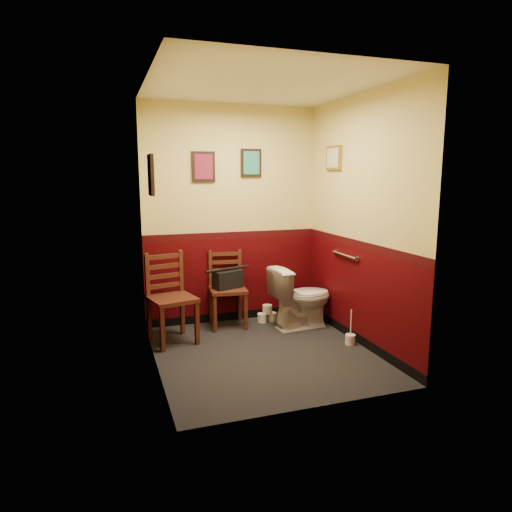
# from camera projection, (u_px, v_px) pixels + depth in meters

# --- Properties ---
(floor) EXTENTS (2.20, 2.40, 0.00)m
(floor) POSITION_uv_depth(u_px,v_px,m) (264.00, 353.00, 4.80)
(floor) COLOR black
(floor) RESTS_ON ground
(ceiling) EXTENTS (2.20, 2.40, 0.00)m
(ceiling) POSITION_uv_depth(u_px,v_px,m) (264.00, 84.00, 4.33)
(ceiling) COLOR silver
(ceiling) RESTS_ON ground
(wall_back) EXTENTS (2.20, 0.00, 2.70)m
(wall_back) POSITION_uv_depth(u_px,v_px,m) (232.00, 216.00, 5.68)
(wall_back) COLOR #390306
(wall_back) RESTS_ON ground
(wall_front) EXTENTS (2.20, 0.00, 2.70)m
(wall_front) POSITION_uv_depth(u_px,v_px,m) (317.00, 242.00, 3.44)
(wall_front) COLOR #390306
(wall_front) RESTS_ON ground
(wall_left) EXTENTS (0.00, 2.40, 2.70)m
(wall_left) POSITION_uv_depth(u_px,v_px,m) (152.00, 230.00, 4.21)
(wall_left) COLOR #390306
(wall_left) RESTS_ON ground
(wall_right) EXTENTS (0.00, 2.40, 2.70)m
(wall_right) POSITION_uv_depth(u_px,v_px,m) (360.00, 222.00, 4.91)
(wall_right) COLOR #390306
(wall_right) RESTS_ON ground
(grab_bar) EXTENTS (0.05, 0.56, 0.06)m
(grab_bar) POSITION_uv_depth(u_px,v_px,m) (345.00, 255.00, 5.20)
(grab_bar) COLOR silver
(grab_bar) RESTS_ON wall_right
(framed_print_back_a) EXTENTS (0.28, 0.04, 0.36)m
(framed_print_back_a) POSITION_uv_depth(u_px,v_px,m) (203.00, 167.00, 5.45)
(framed_print_back_a) COLOR black
(framed_print_back_a) RESTS_ON wall_back
(framed_print_back_b) EXTENTS (0.26, 0.04, 0.34)m
(framed_print_back_b) POSITION_uv_depth(u_px,v_px,m) (251.00, 163.00, 5.63)
(framed_print_back_b) COLOR black
(framed_print_back_b) RESTS_ON wall_back
(framed_print_left) EXTENTS (0.04, 0.30, 0.38)m
(framed_print_left) POSITION_uv_depth(u_px,v_px,m) (151.00, 175.00, 4.23)
(framed_print_left) COLOR black
(framed_print_left) RESTS_ON wall_left
(framed_print_right) EXTENTS (0.04, 0.34, 0.28)m
(framed_print_right) POSITION_uv_depth(u_px,v_px,m) (334.00, 158.00, 5.34)
(framed_print_right) COLOR olive
(framed_print_right) RESTS_ON wall_right
(toilet) EXTENTS (0.80, 0.50, 0.75)m
(toilet) POSITION_uv_depth(u_px,v_px,m) (301.00, 298.00, 5.56)
(toilet) COLOR white
(toilet) RESTS_ON floor
(toilet_brush) EXTENTS (0.11, 0.11, 0.40)m
(toilet_brush) POSITION_uv_depth(u_px,v_px,m) (350.00, 339.00, 5.05)
(toilet_brush) COLOR silver
(toilet_brush) RESTS_ON floor
(chair_left) EXTENTS (0.57, 0.57, 1.00)m
(chair_left) POSITION_uv_depth(u_px,v_px,m) (170.00, 298.00, 5.07)
(chair_left) COLOR #462015
(chair_left) RESTS_ON floor
(chair_right) EXTENTS (0.48, 0.48, 0.93)m
(chair_right) POSITION_uv_depth(u_px,v_px,m) (227.00, 289.00, 5.62)
(chair_right) COLOR #462015
(chair_right) RESTS_ON floor
(handbag) EXTENTS (0.39, 0.28, 0.26)m
(handbag) POSITION_uv_depth(u_px,v_px,m) (228.00, 279.00, 5.56)
(handbag) COLOR black
(handbag) RESTS_ON chair_right
(tp_stack) EXTENTS (0.25, 0.13, 0.22)m
(tp_stack) POSITION_uv_depth(u_px,v_px,m) (267.00, 315.00, 5.83)
(tp_stack) COLOR silver
(tp_stack) RESTS_ON floor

